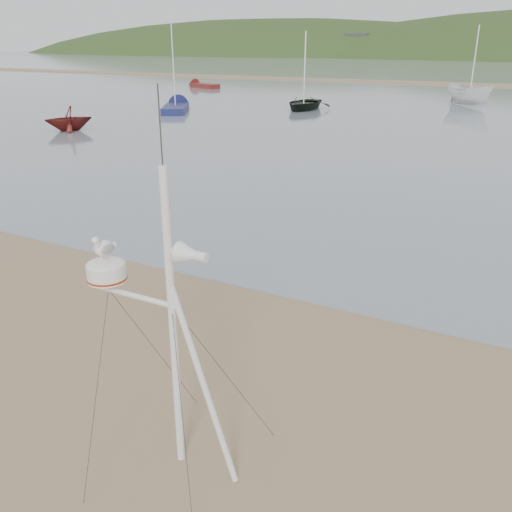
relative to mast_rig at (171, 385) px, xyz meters
The scene contains 8 objects.
ground 2.37m from the mast_rig, 152.26° to the left, with size 560.00×560.00×0.00m, color #83694B.
sandbar 71.00m from the mast_rig, 91.49° to the left, with size 560.00×7.00×0.07m, color #83694B.
mast_rig is the anchor object (origin of this frame).
boat_dark 39.09m from the mast_rig, 111.33° to the left, with size 3.38×0.98×4.73m, color black.
boat_red 29.62m from the mast_rig, 138.69° to the left, with size 2.37×1.44×2.74m, color #5E1915.
boat_white 45.35m from the mast_rig, 93.86° to the left, with size 1.83×1.88×4.88m, color white.
sailboat_blue_near 39.48m from the mast_rig, 126.02° to the left, with size 4.98×6.79×6.87m.
dinghy_red_far 62.37m from the mast_rig, 123.83° to the left, with size 5.89×3.57×1.41m.
Camera 1 is at (5.40, -5.36, 5.02)m, focal length 38.00 mm.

